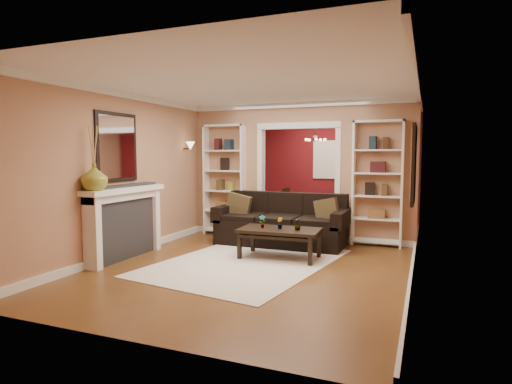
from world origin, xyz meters
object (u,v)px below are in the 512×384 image
at_px(fireplace, 126,223).
at_px(bookshelf_left, 225,180).
at_px(dining_table, 314,214).
at_px(coffee_table, 280,244).
at_px(sofa, 281,219).
at_px(bookshelf_right, 377,184).

bearing_deg(fireplace, bookshelf_left, 77.95).
bearing_deg(bookshelf_left, fireplace, -102.05).
xyz_separation_m(bookshelf_left, dining_table, (1.53, 1.59, -0.84)).
xyz_separation_m(coffee_table, bookshelf_left, (-1.75, 1.60, 0.91)).
height_order(coffee_table, dining_table, dining_table).
relative_size(sofa, dining_table, 1.40).
bearing_deg(sofa, bookshelf_left, 158.03).
distance_m(sofa, bookshelf_right, 1.89).
distance_m(bookshelf_right, fireplace, 4.47).
bearing_deg(bookshelf_left, coffee_table, -42.31).
height_order(sofa, fireplace, fireplace).
relative_size(sofa, bookshelf_right, 1.06).
bearing_deg(fireplace, dining_table, 63.31).
bearing_deg(bookshelf_right, coffee_table, -130.13).
height_order(coffee_table, bookshelf_right, bookshelf_right).
bearing_deg(coffee_table, dining_table, 91.46).
bearing_deg(bookshelf_left, bookshelf_right, 0.00).
xyz_separation_m(fireplace, dining_table, (2.07, 4.12, -0.27)).
bearing_deg(dining_table, fireplace, 153.31).
distance_m(bookshelf_left, dining_table, 2.37).
relative_size(sofa, fireplace, 1.43).
height_order(bookshelf_left, dining_table, bookshelf_left).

